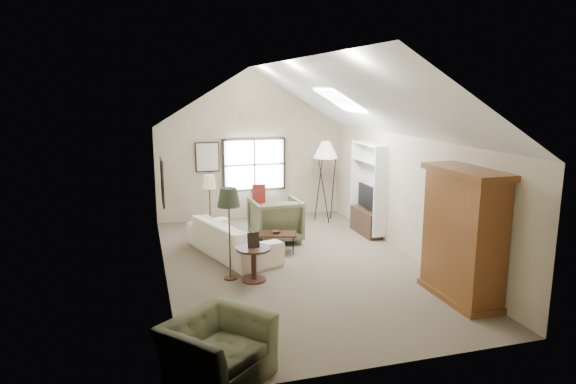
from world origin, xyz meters
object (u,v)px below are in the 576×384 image
object	(u,v)px
side_table	(254,264)
coffee_table	(277,243)
sofa	(233,238)
armoire	(463,235)
armchair_far	(275,220)
armchair_near	(217,350)
side_chair	(260,202)

from	to	relation	value
side_table	coffee_table	bearing A→B (deg)	60.35
sofa	armoire	bearing A→B (deg)	-154.25
sofa	side_table	distance (m)	1.60
coffee_table	side_table	xyz separation A→B (m)	(-0.84, -1.47, 0.10)
armoire	armchair_far	world-z (taller)	armoire
armchair_near	side_table	xyz separation A→B (m)	(1.13, 3.05, -0.07)
armchair_far	coffee_table	world-z (taller)	armchair_far
sofa	side_chair	xyz separation A→B (m)	(1.24, 2.75, 0.10)
side_table	sofa	bearing A→B (deg)	93.58
sofa	coffee_table	size ratio (longest dim) A/B	2.98
coffee_table	armoire	bearing A→B (deg)	-54.52
armoire	side_chair	size ratio (longest dim) A/B	2.38
armchair_near	side_table	distance (m)	3.26
sofa	side_chair	bearing A→B (deg)	-42.53
armchair_near	armchair_far	distance (m)	5.77
armoire	armchair_far	xyz separation A→B (m)	(-2.12, 4.05, -0.60)
armchair_far	side_table	world-z (taller)	armchair_far
armchair_near	armchair_far	bearing A→B (deg)	28.62
armchair_near	armoire	bearing A→B (deg)	-22.53
armoire	armchair_near	xyz separation A→B (m)	(-4.27, -1.30, -0.72)
armchair_far	armchair_near	bearing A→B (deg)	66.66
armchair_near	side_table	world-z (taller)	armchair_near
armoire	armchair_near	size ratio (longest dim) A/B	1.88
armchair_near	side_table	size ratio (longest dim) A/B	1.87
armoire	armchair_near	distance (m)	4.52
sofa	coffee_table	world-z (taller)	sofa
coffee_table	side_table	bearing A→B (deg)	-119.65
coffee_table	sofa	bearing A→B (deg)	172.24
armchair_near	side_table	bearing A→B (deg)	30.22
armoire	sofa	bearing A→B (deg)	133.99
sofa	armchair_far	xyz separation A→B (m)	(1.12, 0.70, 0.14)
armoire	sofa	size ratio (longest dim) A/B	0.88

